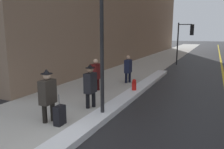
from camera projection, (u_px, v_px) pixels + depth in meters
name	position (u px, v px, depth m)	size (l,w,h in m)	color
ground_plane	(58.00, 144.00, 5.42)	(160.00, 160.00, 0.00)	#232326
sidewalk_slab	(148.00, 64.00, 19.60)	(4.00, 80.00, 0.01)	#B2AFA8
road_centre_stripe	(222.00, 68.00, 17.10)	(0.16, 80.00, 0.00)	gold
snow_bank_curb	(134.00, 92.00, 9.88)	(0.64, 11.77, 0.19)	white
lamp_post	(102.00, 29.00, 6.60)	(0.28, 0.28, 4.72)	black
traffic_light_near	(187.00, 35.00, 18.49)	(1.31, 0.44, 3.60)	black
pedestrian_in_glasses	(48.00, 94.00, 6.62)	(0.36, 0.52, 1.67)	black
pedestrian_in_fedora	(90.00, 84.00, 7.92)	(0.35, 0.50, 1.63)	black
pedestrian_nearside	(96.00, 73.00, 10.31)	(0.30, 0.50, 1.54)	#340C0C
pedestrian_with_shoulder_bag	(128.00, 68.00, 12.02)	(0.30, 0.71, 1.53)	black
rolling_suitcase	(60.00, 115.00, 6.51)	(0.23, 0.36, 0.95)	black
fire_hydrant	(134.00, 87.00, 9.82)	(0.20, 0.20, 0.70)	red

